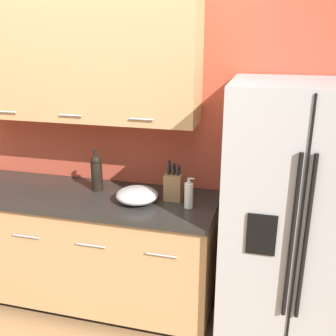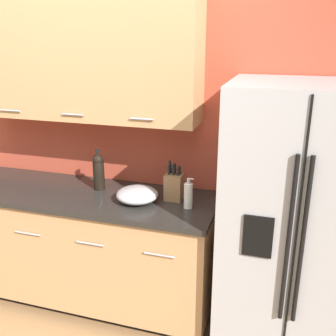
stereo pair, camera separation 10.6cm
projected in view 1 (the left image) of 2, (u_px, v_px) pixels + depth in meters
wall_back at (101, 114)px, 2.91m from camera, size 10.00×0.39×2.60m
counter_unit at (82, 248)px, 2.97m from camera, size 2.01×0.64×0.91m
refrigerator at (294, 224)px, 2.44m from camera, size 0.86×0.73×1.75m
knife_block at (174, 186)px, 2.69m from camera, size 0.12×0.11×0.28m
wine_bottle at (97, 172)px, 2.84m from camera, size 0.08×0.08×0.31m
soap_dispenser at (189, 195)px, 2.57m from camera, size 0.06×0.06×0.21m
mixing_bowl at (137, 195)px, 2.66m from camera, size 0.29×0.29×0.10m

